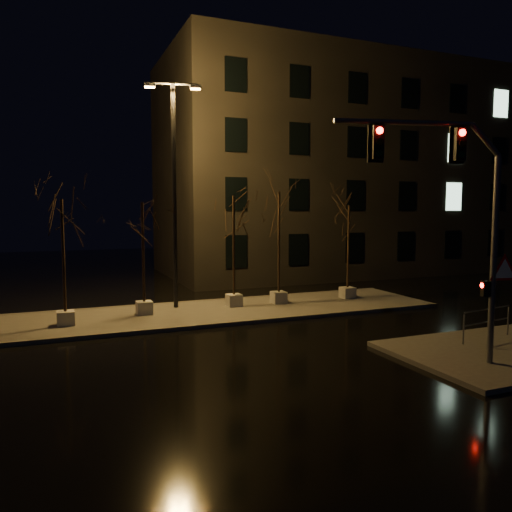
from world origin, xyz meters
name	(u,v)px	position (x,y,z in m)	size (l,w,h in m)	color
ground	(247,351)	(0.00, 0.00, 0.00)	(90.00, 90.00, 0.00)	black
median	(198,313)	(0.00, 6.00, 0.07)	(22.00, 5.00, 0.15)	#4C4843
sidewalk_corner	(505,352)	(7.50, -3.50, 0.07)	(7.00, 5.00, 0.15)	#4C4843
building	(334,171)	(14.00, 18.00, 7.50)	(25.00, 12.00, 15.00)	black
tree_1	(62,227)	(-5.42, 5.45, 3.93)	(1.80, 1.80, 4.98)	#ABA9A0
tree_2	(143,227)	(-2.25, 6.36, 3.86)	(1.80, 1.80, 4.89)	#ABA9A0
tree_3	(234,220)	(1.91, 6.58, 4.12)	(1.80, 1.80, 5.23)	#ABA9A0
tree_4	(279,217)	(4.15, 6.49, 4.28)	(1.80, 1.80, 5.44)	#ABA9A0
tree_5	(349,226)	(7.94, 6.41, 3.79)	(1.80, 1.80, 4.79)	#ABA9A0
traffic_signal_mast	(460,207)	(4.84, -4.08, 4.67)	(5.49, 1.44, 6.89)	slate
streetlight_main	(174,180)	(-0.65, 7.31, 5.94)	(2.49, 0.83, 10.03)	black
guard_rail_a	(487,319)	(7.95, -2.33, 0.86)	(2.48, 0.42, 1.08)	slate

